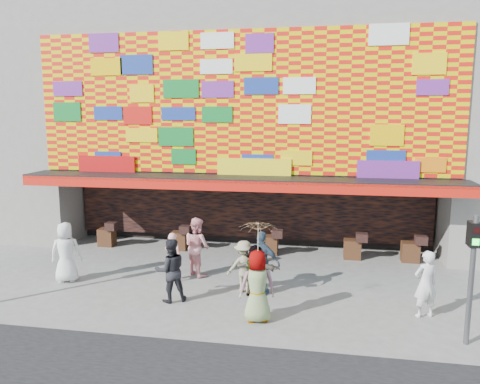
% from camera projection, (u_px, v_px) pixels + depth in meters
% --- Properties ---
extents(ground, '(90.00, 90.00, 0.00)m').
position_uv_depth(ground, '(216.00, 300.00, 13.18)').
color(ground, slate).
rests_on(ground, ground).
extents(shop_building, '(15.20, 9.40, 10.00)m').
position_uv_depth(shop_building, '(257.00, 113.00, 20.26)').
color(shop_building, gray).
rests_on(shop_building, ground).
extents(signal_right, '(0.22, 0.20, 3.00)m').
position_uv_depth(signal_right, '(472.00, 265.00, 10.34)').
color(signal_right, '#59595B').
rests_on(signal_right, ground).
extents(ped_a, '(1.07, 0.88, 1.88)m').
position_uv_depth(ped_a, '(66.00, 252.00, 14.49)').
color(ped_a, white).
rests_on(ped_a, ground).
extents(ped_b, '(0.63, 0.48, 1.56)m').
position_uv_depth(ped_b, '(173.00, 257.00, 14.54)').
color(ped_b, '#F5A59E').
rests_on(ped_b, ground).
extents(ped_c, '(1.09, 1.01, 1.79)m').
position_uv_depth(ped_c, '(171.00, 270.00, 12.94)').
color(ped_c, black).
rests_on(ped_c, ground).
extents(ped_d, '(1.12, 0.83, 1.55)m').
position_uv_depth(ped_d, '(244.00, 266.00, 13.65)').
color(ped_d, gray).
rests_on(ped_d, ground).
extents(ped_e, '(1.16, 0.66, 1.86)m').
position_uv_depth(ped_e, '(262.00, 263.00, 13.47)').
color(ped_e, '#374C60').
rests_on(ped_e, ground).
extents(ped_f, '(1.43, 0.56, 1.51)m').
position_uv_depth(ped_f, '(255.00, 270.00, 13.38)').
color(ped_f, gray).
rests_on(ped_f, ground).
extents(ped_g, '(1.03, 0.82, 1.84)m').
position_uv_depth(ped_g, '(257.00, 286.00, 11.67)').
color(ped_g, gray).
rests_on(ped_g, ground).
extents(ped_h, '(0.75, 0.63, 1.76)m').
position_uv_depth(ped_h, '(426.00, 284.00, 11.94)').
color(ped_h, silver).
rests_on(ped_h, ground).
extents(ped_i, '(1.17, 1.14, 1.90)m').
position_uv_depth(ped_i, '(197.00, 246.00, 15.11)').
color(ped_i, pink).
rests_on(ped_i, ground).
extents(parasol, '(1.15, 1.17, 1.83)m').
position_uv_depth(parasol, '(258.00, 239.00, 11.47)').
color(parasol, '#FFD5A0').
rests_on(parasol, ground).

